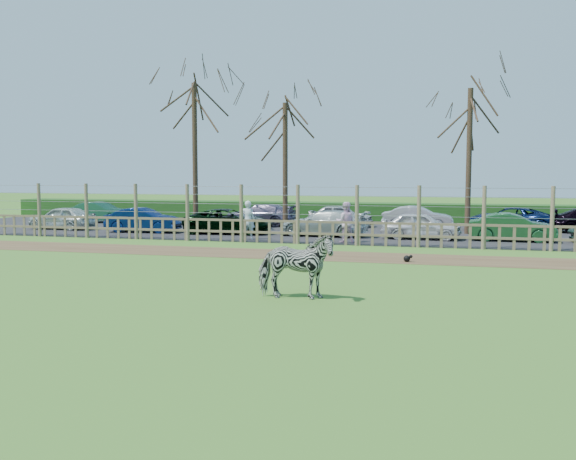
% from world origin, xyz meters
% --- Properties ---
extents(ground, '(120.00, 120.00, 0.00)m').
position_xyz_m(ground, '(0.00, 0.00, 0.00)').
color(ground, '#619144').
rests_on(ground, ground).
extents(dirt_strip, '(34.00, 2.80, 0.01)m').
position_xyz_m(dirt_strip, '(0.00, 4.50, 0.01)').
color(dirt_strip, brown).
rests_on(dirt_strip, ground).
extents(asphalt, '(44.00, 13.00, 0.04)m').
position_xyz_m(asphalt, '(0.00, 14.50, 0.02)').
color(asphalt, '#232326').
rests_on(asphalt, ground).
extents(hedge, '(46.00, 2.00, 1.10)m').
position_xyz_m(hedge, '(0.00, 21.50, 0.55)').
color(hedge, '#1E4716').
rests_on(hedge, ground).
extents(fence, '(30.16, 0.16, 2.50)m').
position_xyz_m(fence, '(0.00, 8.00, 0.80)').
color(fence, brown).
rests_on(fence, ground).
extents(tree_left, '(4.80, 4.80, 7.88)m').
position_xyz_m(tree_left, '(-6.50, 12.50, 5.62)').
color(tree_left, '#3D2B1E').
rests_on(tree_left, ground).
extents(tree_mid, '(4.80, 4.80, 6.83)m').
position_xyz_m(tree_mid, '(-2.00, 13.50, 4.87)').
color(tree_mid, '#3D2B1E').
rests_on(tree_mid, ground).
extents(tree_right, '(4.80, 4.80, 7.35)m').
position_xyz_m(tree_right, '(7.00, 14.00, 5.24)').
color(tree_right, '#3D2B1E').
rests_on(tree_right, ground).
extents(zebra, '(1.96, 1.00, 1.60)m').
position_xyz_m(zebra, '(2.72, -3.41, 0.80)').
color(zebra, gray).
rests_on(zebra, ground).
extents(visitor_a, '(0.66, 0.46, 1.72)m').
position_xyz_m(visitor_a, '(-2.48, 8.83, 0.90)').
color(visitor_a, silver).
rests_on(visitor_a, asphalt).
extents(visitor_b, '(0.94, 0.79, 1.72)m').
position_xyz_m(visitor_b, '(1.91, 8.73, 0.90)').
color(visitor_b, silver).
rests_on(visitor_b, asphalt).
extents(crow, '(0.30, 0.23, 0.25)m').
position_xyz_m(crow, '(4.87, 3.65, 0.12)').
color(crow, black).
rests_on(crow, ground).
extents(car_0, '(3.57, 1.55, 1.20)m').
position_xyz_m(car_0, '(-13.48, 11.23, 0.64)').
color(car_0, '#B6C1BC').
rests_on(car_0, asphalt).
extents(car_1, '(3.73, 1.53, 1.20)m').
position_xyz_m(car_1, '(-8.58, 10.77, 0.64)').
color(car_1, '#081D52').
rests_on(car_1, asphalt).
extents(car_2, '(4.47, 2.35, 1.20)m').
position_xyz_m(car_2, '(-4.24, 11.16, 0.64)').
color(car_2, black).
rests_on(car_2, asphalt).
extents(car_3, '(4.26, 2.02, 1.20)m').
position_xyz_m(car_3, '(0.48, 11.17, 0.64)').
color(car_3, '#AFBBB7').
rests_on(car_3, asphalt).
extents(car_4, '(3.58, 1.57, 1.20)m').
position_xyz_m(car_4, '(4.96, 10.89, 0.64)').
color(car_4, silver).
rests_on(car_4, asphalt).
extents(car_5, '(3.68, 1.40, 1.20)m').
position_xyz_m(car_5, '(8.83, 11.08, 0.64)').
color(car_5, '#21562C').
rests_on(car_5, asphalt).
extents(car_7, '(3.68, 1.40, 1.20)m').
position_xyz_m(car_7, '(-13.90, 15.67, 0.64)').
color(car_7, '#1E5139').
rests_on(car_7, asphalt).
extents(car_9, '(4.23, 1.93, 1.20)m').
position_xyz_m(car_9, '(-4.10, 15.96, 0.64)').
color(car_9, slate).
rests_on(car_9, asphalt).
extents(car_10, '(3.54, 1.47, 1.20)m').
position_xyz_m(car_10, '(0.37, 16.38, 0.64)').
color(car_10, '#B9BCB9').
rests_on(car_10, asphalt).
extents(car_11, '(3.64, 1.28, 1.20)m').
position_xyz_m(car_11, '(4.53, 15.85, 0.64)').
color(car_11, '#BAB0B5').
rests_on(car_11, asphalt).
extents(car_12, '(4.54, 2.54, 1.20)m').
position_xyz_m(car_12, '(9.05, 16.14, 0.64)').
color(car_12, '#081741').
rests_on(car_12, asphalt).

